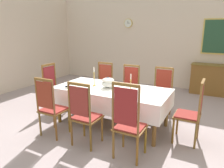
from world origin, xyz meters
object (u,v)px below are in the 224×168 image
(bowl_near_right, at_px, (74,89))
(mounted_clock, at_px, (128,23))
(chair_south_a, at_px, (51,106))
(spoon_primary, at_px, (65,87))
(chair_north_b, at_px, (129,87))
(framed_painting, at_px, (224,37))
(chair_head_west, at_px, (54,88))
(dining_table, at_px, (112,92))
(candlestick_west, at_px, (94,78))
(candlestick_east, at_px, (131,84))
(chair_south_c, at_px, (128,122))
(chair_north_c, at_px, (162,91))
(chair_head_east, at_px, (192,111))
(soup_tureen, at_px, (108,83))
(sideboard, at_px, (216,80))
(chair_south_b, at_px, (84,114))
(chair_north_a, at_px, (103,83))
(spoon_secondary, at_px, (71,88))
(bowl_near_left, at_px, (68,87))

(bowl_near_right, bearing_deg, mounted_clock, 98.29)
(chair_south_a, xyz_separation_m, spoon_primary, (-0.15, 0.59, 0.21))
(chair_north_b, xyz_separation_m, framed_painting, (1.89, 2.53, 1.13))
(chair_head_west, bearing_deg, dining_table, 90.00)
(spoon_primary, bearing_deg, bowl_near_right, 0.38)
(candlestick_west, height_order, candlestick_east, candlestick_west)
(chair_south_c, height_order, chair_north_c, chair_south_c)
(dining_table, distance_m, chair_head_east, 1.53)
(soup_tureen, bearing_deg, chair_head_west, 180.00)
(soup_tureen, distance_m, sideboard, 3.75)
(spoon_primary, bearing_deg, chair_south_c, -4.63)
(chair_north_c, bearing_deg, soup_tureen, 47.54)
(chair_south_b, distance_m, chair_head_west, 1.78)
(dining_table, xyz_separation_m, soup_tureen, (-0.08, 0.00, 0.19))
(chair_south_b, distance_m, chair_head_east, 1.80)
(chair_north_b, bearing_deg, mounted_clock, -65.59)
(chair_south_a, height_order, chair_north_a, chair_south_a)
(soup_tureen, bearing_deg, chair_north_b, 86.10)
(chair_north_b, bearing_deg, soup_tureen, 86.10)
(candlestick_west, bearing_deg, bowl_near_right, -114.65)
(spoon_secondary, distance_m, mounted_clock, 4.09)
(chair_north_a, distance_m, chair_north_b, 0.72)
(chair_north_a, bearing_deg, chair_north_b, 179.97)
(chair_north_b, bearing_deg, chair_south_a, 68.80)
(chair_north_c, relative_size, bowl_near_left, 7.66)
(candlestick_west, distance_m, spoon_primary, 0.61)
(candlestick_west, distance_m, candlestick_east, 0.81)
(chair_south_c, bearing_deg, candlestick_west, 141.47)
(chair_north_a, xyz_separation_m, chair_north_b, (0.72, -0.00, -0.00))
(chair_north_c, bearing_deg, chair_head_west, 22.02)
(chair_head_west, relative_size, chair_head_east, 1.02)
(chair_head_west, bearing_deg, spoon_primary, 61.80)
(mounted_clock, bearing_deg, chair_south_b, -75.36)
(bowl_near_left, xyz_separation_m, bowl_near_right, (0.20, -0.05, 0.00))
(chair_north_b, height_order, framed_painting, framed_painting)
(chair_south_a, distance_m, soup_tureen, 1.18)
(chair_north_a, relative_size, bowl_near_right, 6.79)
(dining_table, relative_size, mounted_clock, 7.41)
(candlestick_west, bearing_deg, mounted_clock, 102.36)
(candlestick_east, relative_size, bowl_near_left, 2.32)
(chair_head_east, height_order, framed_painting, framed_painting)
(chair_south_b, relative_size, bowl_near_right, 6.96)
(chair_head_east, distance_m, bowl_near_right, 2.18)
(chair_north_c, bearing_deg, chair_north_a, 0.01)
(chair_head_west, height_order, sideboard, chair_head_west)
(soup_tureen, bearing_deg, chair_head_east, 0.00)
(chair_head_west, bearing_deg, chair_south_b, 58.37)
(spoon_primary, bearing_deg, chair_south_b, -18.93)
(chair_north_a, relative_size, candlestick_west, 2.80)
(chair_south_a, relative_size, chair_north_b, 1.02)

